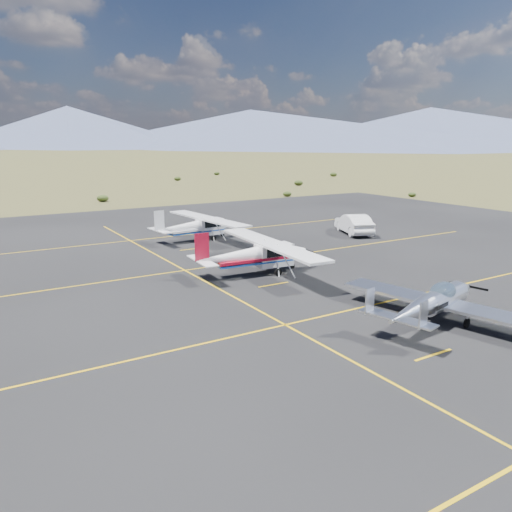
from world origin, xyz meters
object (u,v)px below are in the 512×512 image
object	(u,v)px
aircraft_plain	(196,226)
sedan	(354,224)
aircraft_low_wing	(435,302)
aircraft_cessna	(255,254)

from	to	relation	value
aircraft_plain	sedan	bearing A→B (deg)	-24.18
aircraft_low_wing	aircraft_plain	xyz separation A→B (m)	(-1.02, 22.67, 0.18)
aircraft_low_wing	aircraft_cessna	size ratio (longest dim) A/B	0.87
aircraft_plain	aircraft_low_wing	bearing A→B (deg)	-92.58
sedan	aircraft_cessna	bearing A→B (deg)	47.94
aircraft_low_wing	aircraft_plain	world-z (taller)	aircraft_plain
aircraft_low_wing	aircraft_plain	bearing A→B (deg)	79.37
aircraft_plain	sedan	size ratio (longest dim) A/B	2.03
sedan	aircraft_plain	bearing A→B (deg)	2.73
aircraft_cessna	aircraft_plain	world-z (taller)	aircraft_cessna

